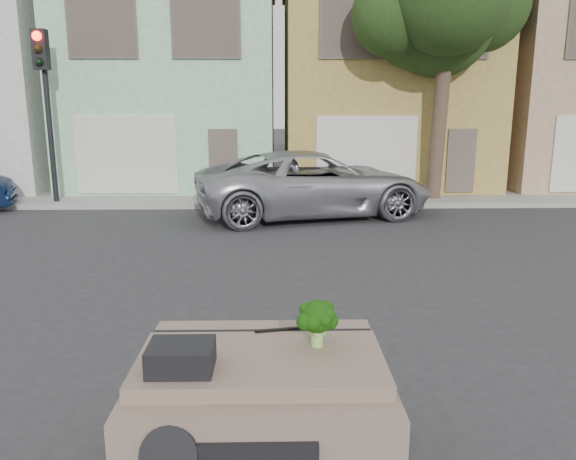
{
  "coord_description": "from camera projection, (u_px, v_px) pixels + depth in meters",
  "views": [
    {
      "loc": [
        0.13,
        -7.18,
        3.05
      ],
      "look_at": [
        0.29,
        0.5,
        1.3
      ],
      "focal_mm": 35.0,
      "sensor_mm": 36.0,
      "label": 1
    }
  ],
  "objects": [
    {
      "name": "ground_plane",
      "position": [
        268.0,
        331.0,
        7.68
      ],
      "size": [
        120.0,
        120.0,
        0.0
      ],
      "primitive_type": "plane",
      "color": "#303033",
      "rests_on": "ground"
    },
    {
      "name": "sidewalk",
      "position": [
        273.0,
        198.0,
        17.9
      ],
      "size": [
        40.0,
        3.0,
        0.15
      ],
      "primitive_type": "cube",
      "color": "gray",
      "rests_on": "ground"
    },
    {
      "name": "townhouse_mint",
      "position": [
        179.0,
        83.0,
        20.91
      ],
      "size": [
        7.2,
        8.2,
        7.55
      ],
      "primitive_type": "cube",
      "color": "#97CCA2",
      "rests_on": "ground"
    },
    {
      "name": "townhouse_tan",
      "position": [
        379.0,
        83.0,
        21.05
      ],
      "size": [
        7.2,
        8.2,
        7.55
      ],
      "primitive_type": "cube",
      "color": "#A68A44",
      "rests_on": "ground"
    },
    {
      "name": "silver_pickup",
      "position": [
        314.0,
        216.0,
        15.46
      ],
      "size": [
        6.92,
        4.38,
        1.78
      ],
      "primitive_type": "imported",
      "rotation": [
        0.0,
        0.0,
        1.81
      ],
      "color": "#A1A2A9",
      "rests_on": "ground"
    },
    {
      "name": "traffic_signal",
      "position": [
        48.0,
        120.0,
        16.24
      ],
      "size": [
        0.4,
        0.4,
        5.1
      ],
      "primitive_type": "cube",
      "color": "black",
      "rests_on": "ground"
    },
    {
      "name": "tree_near",
      "position": [
        443.0,
        60.0,
        16.39
      ],
      "size": [
        4.4,
        4.0,
        8.5
      ],
      "primitive_type": "cube",
      "color": "#213A15",
      "rests_on": "ground"
    },
    {
      "name": "car_dashboard",
      "position": [
        262.0,
        411.0,
        4.63
      ],
      "size": [
        2.0,
        1.8,
        1.12
      ],
      "primitive_type": "cube",
      "color": "#7A6556",
      "rests_on": "ground"
    },
    {
      "name": "instrument_hump",
      "position": [
        181.0,
        357.0,
        4.13
      ],
      "size": [
        0.48,
        0.38,
        0.2
      ],
      "primitive_type": "cube",
      "color": "black",
      "rests_on": "car_dashboard"
    },
    {
      "name": "wiper_arm",
      "position": [
        295.0,
        328.0,
        4.88
      ],
      "size": [
        0.69,
        0.15,
        0.02
      ],
      "primitive_type": "cube",
      "rotation": [
        0.0,
        0.0,
        0.17
      ],
      "color": "black",
      "rests_on": "car_dashboard"
    },
    {
      "name": "broccoli",
      "position": [
        317.0,
        323.0,
        4.51
      ],
      "size": [
        0.45,
        0.45,
        0.4
      ],
      "primitive_type": "cube",
      "rotation": [
        0.0,
        0.0,
        0.62
      ],
      "color": "#103207",
      "rests_on": "car_dashboard"
    }
  ]
}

